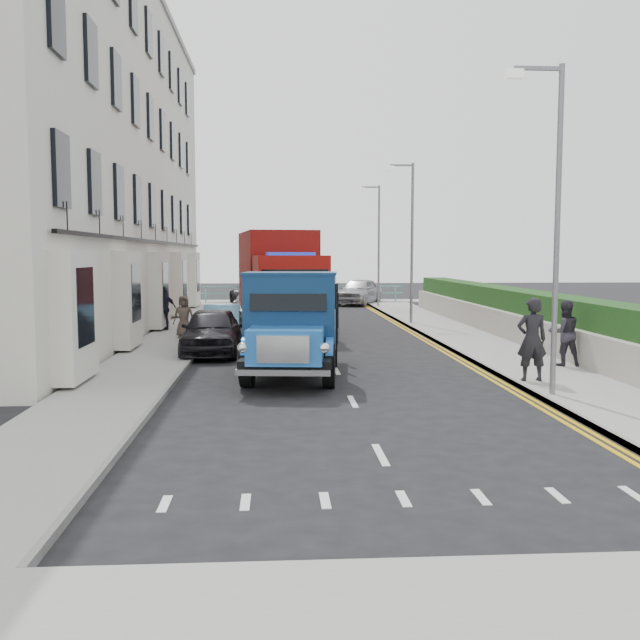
{
  "coord_description": "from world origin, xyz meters",
  "views": [
    {
      "loc": [
        -1.6,
        -16.71,
        3.1
      ],
      "look_at": [
        -0.46,
        1.64,
        1.4
      ],
      "focal_mm": 40.0,
      "sensor_mm": 36.0,
      "label": 1
    }
  ],
  "objects_px": {
    "red_lorry": "(279,279)",
    "parked_car_front": "(212,331)",
    "lamp_far": "(377,239)",
    "lamp_mid": "(409,233)",
    "pedestrian_east_near": "(532,339)",
    "bedford_lorry": "(291,332)",
    "lamp_near": "(552,211)"
  },
  "relations": [
    {
      "from": "red_lorry",
      "to": "parked_car_front",
      "type": "distance_m",
      "value": 6.85
    },
    {
      "from": "lamp_far",
      "to": "parked_car_front",
      "type": "relative_size",
      "value": 1.64
    },
    {
      "from": "lamp_mid",
      "to": "parked_car_front",
      "type": "distance_m",
      "value": 12.04
    },
    {
      "from": "lamp_far",
      "to": "pedestrian_east_near",
      "type": "height_order",
      "value": "lamp_far"
    },
    {
      "from": "bedford_lorry",
      "to": "parked_car_front",
      "type": "xyz_separation_m",
      "value": [
        -2.36,
        4.79,
        -0.48
      ]
    },
    {
      "from": "lamp_far",
      "to": "red_lorry",
      "type": "bearing_deg",
      "value": -114.8
    },
    {
      "from": "parked_car_front",
      "to": "red_lorry",
      "type": "bearing_deg",
      "value": 71.2
    },
    {
      "from": "lamp_mid",
      "to": "parked_car_front",
      "type": "relative_size",
      "value": 1.64
    },
    {
      "from": "lamp_near",
      "to": "lamp_far",
      "type": "xyz_separation_m",
      "value": [
        0.0,
        26.0,
        0.0
      ]
    },
    {
      "from": "lamp_near",
      "to": "bedford_lorry",
      "type": "distance_m",
      "value": 6.63
    },
    {
      "from": "red_lorry",
      "to": "bedford_lorry",
      "type": "bearing_deg",
      "value": -96.21
    },
    {
      "from": "lamp_far",
      "to": "parked_car_front",
      "type": "distance_m",
      "value": 20.41
    },
    {
      "from": "lamp_far",
      "to": "bedford_lorry",
      "type": "distance_m",
      "value": 24.15
    },
    {
      "from": "lamp_near",
      "to": "pedestrian_east_near",
      "type": "xyz_separation_m",
      "value": [
        0.22,
        1.57,
        -2.89
      ]
    },
    {
      "from": "lamp_near",
      "to": "parked_car_front",
      "type": "bearing_deg",
      "value": 136.36
    },
    {
      "from": "bedford_lorry",
      "to": "red_lorry",
      "type": "bearing_deg",
      "value": 97.12
    },
    {
      "from": "pedestrian_east_near",
      "to": "red_lorry",
      "type": "bearing_deg",
      "value": -63.98
    },
    {
      "from": "lamp_mid",
      "to": "bedford_lorry",
      "type": "height_order",
      "value": "lamp_mid"
    },
    {
      "from": "parked_car_front",
      "to": "pedestrian_east_near",
      "type": "relative_size",
      "value": 2.17
    },
    {
      "from": "bedford_lorry",
      "to": "parked_car_front",
      "type": "bearing_deg",
      "value": 122.21
    },
    {
      "from": "lamp_near",
      "to": "parked_car_front",
      "type": "distance_m",
      "value": 11.23
    },
    {
      "from": "lamp_mid",
      "to": "lamp_far",
      "type": "bearing_deg",
      "value": 90.0
    },
    {
      "from": "pedestrian_east_near",
      "to": "lamp_near",
      "type": "bearing_deg",
      "value": 82.27
    },
    {
      "from": "lamp_far",
      "to": "parked_car_front",
      "type": "height_order",
      "value": "lamp_far"
    },
    {
      "from": "red_lorry",
      "to": "parked_car_front",
      "type": "relative_size",
      "value": 1.85
    },
    {
      "from": "bedford_lorry",
      "to": "pedestrian_east_near",
      "type": "xyz_separation_m",
      "value": [
        5.64,
        -1.06,
        -0.1
      ]
    },
    {
      "from": "parked_car_front",
      "to": "pedestrian_east_near",
      "type": "bearing_deg",
      "value": -36.44
    },
    {
      "from": "lamp_far",
      "to": "red_lorry",
      "type": "xyz_separation_m",
      "value": [
        -5.65,
        -12.22,
        -1.86
      ]
    },
    {
      "from": "bedford_lorry",
      "to": "parked_car_front",
      "type": "distance_m",
      "value": 5.36
    },
    {
      "from": "lamp_near",
      "to": "bedford_lorry",
      "type": "relative_size",
      "value": 1.22
    },
    {
      "from": "bedford_lorry",
      "to": "red_lorry",
      "type": "relative_size",
      "value": 0.72
    },
    {
      "from": "lamp_mid",
      "to": "pedestrian_east_near",
      "type": "relative_size",
      "value": 3.55
    }
  ]
}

